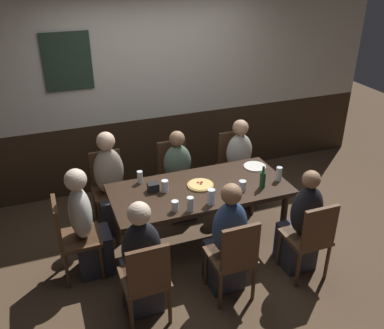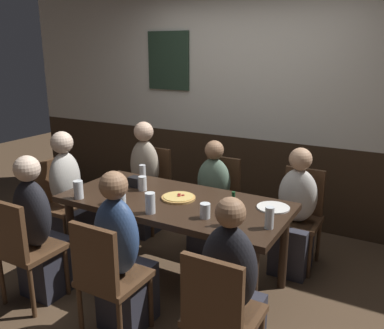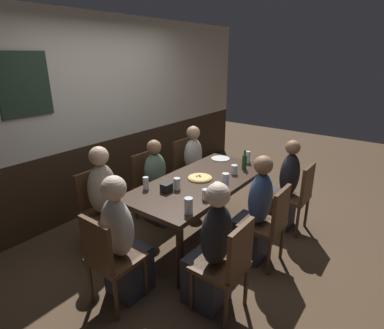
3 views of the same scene
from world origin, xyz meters
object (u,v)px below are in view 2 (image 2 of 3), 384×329
at_px(chair_left_far, 152,184).
at_px(chair_left_near, 23,246).
at_px(beer_glass_tall, 205,212).
at_px(chair_mid_near, 107,275).
at_px(person_mid_far, 211,205).
at_px(highball_clear, 112,198).
at_px(pizza, 178,197).
at_px(person_head_west, 70,201).
at_px(pint_glass_amber, 150,204).
at_px(chair_head_west, 59,199).
at_px(beer_bottle_green, 233,212).
at_px(person_right_near, 231,300).
at_px(person_left_near, 40,238).
at_px(pint_glass_pale, 269,219).
at_px(chair_right_near, 219,313).
at_px(chair_right_far, 300,212).
at_px(tumbler_short, 143,173).
at_px(condiment_caddy, 136,182).
at_px(tumbler_water, 143,184).
at_px(dining_table, 174,209).
at_px(person_mid_near, 122,264).
at_px(person_left_far, 143,186).
at_px(plate_white_large, 273,207).
at_px(pint_glass_stout, 78,190).
at_px(chair_mid_far, 219,196).
at_px(beer_glass_half, 122,201).
at_px(person_right_far, 295,220).

distance_m(chair_left_far, chair_left_near, 1.69).
bearing_deg(beer_glass_tall, chair_mid_near, -121.17).
xyz_separation_m(person_mid_far, highball_clear, (-0.38, -1.00, 0.33)).
bearing_deg(pizza, person_head_west, -178.23).
bearing_deg(beer_glass_tall, pint_glass_amber, -163.45).
distance_m(chair_head_west, beer_bottle_green, 2.00).
height_order(beer_glass_tall, beer_bottle_green, beer_bottle_green).
bearing_deg(person_right_near, beer_glass_tall, 131.74).
height_order(person_left_near, pint_glass_amber, person_left_near).
xyz_separation_m(person_head_west, pint_glass_pale, (2.04, -0.14, 0.30)).
bearing_deg(chair_right_near, chair_right_far, 90.00).
distance_m(highball_clear, pint_glass_pale, 1.25).
bearing_deg(beer_glass_tall, person_head_west, 172.72).
bearing_deg(highball_clear, chair_left_near, -129.63).
distance_m(tumbler_short, condiment_caddy, 0.23).
bearing_deg(tumbler_water, chair_mid_near, -68.38).
height_order(chair_right_near, person_head_west, person_head_west).
xyz_separation_m(chair_right_far, condiment_caddy, (-1.29, -0.73, 0.29)).
height_order(dining_table, person_mid_near, person_mid_near).
xyz_separation_m(chair_head_west, highball_clear, (0.97, -0.32, 0.29)).
distance_m(person_left_far, beer_bottle_green, 1.73).
xyz_separation_m(person_mid_near, plate_white_large, (0.76, 0.91, 0.25)).
bearing_deg(pint_glass_stout, chair_head_west, 151.30).
height_order(person_right_near, person_left_near, person_left_near).
bearing_deg(condiment_caddy, tumbler_short, 110.68).
height_order(pint_glass_stout, tumbler_water, pint_glass_stout).
bearing_deg(condiment_caddy, person_mid_far, 50.21).
xyz_separation_m(chair_head_west, condiment_caddy, (0.87, 0.11, 0.29)).
height_order(chair_mid_far, beer_glass_half, beer_glass_half).
bearing_deg(chair_right_far, tumbler_short, -159.47).
bearing_deg(person_right_near, person_left_far, 140.13).
xyz_separation_m(person_head_west, person_right_far, (2.01, 0.68, -0.04)).
bearing_deg(chair_mid_near, beer_bottle_green, 45.69).
height_order(tumbler_water, pint_glass_pale, pint_glass_pale).
relative_size(pizza, plate_white_large, 1.10).
bearing_deg(person_mid_near, person_mid_far, 90.00).
bearing_deg(condiment_caddy, beer_bottle_green, -16.86).
height_order(person_left_near, pint_glass_stout, person_left_near).
height_order(person_right_near, pint_glass_stout, person_right_near).
distance_m(person_left_far, highball_clear, 1.13).
height_order(beer_bottle_green, plate_white_large, beer_bottle_green).
relative_size(chair_right_far, condiment_caddy, 8.00).
height_order(person_right_far, person_mid_far, person_right_far).
bearing_deg(chair_mid_far, tumbler_short, -137.16).
height_order(highball_clear, pint_glass_pale, pint_glass_pale).
distance_m(chair_left_far, person_left_near, 1.53).
relative_size(chair_right_far, person_right_far, 0.79).
distance_m(chair_mid_near, pint_glass_stout, 0.91).
bearing_deg(dining_table, pint_glass_pale, -9.53).
distance_m(person_right_far, highball_clear, 1.59).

